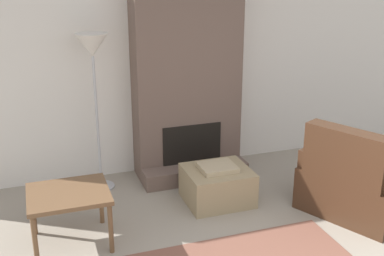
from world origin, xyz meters
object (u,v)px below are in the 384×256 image
Objects in this scene: ottoman at (217,185)px; side_table at (69,198)px; floor_lamp_left at (93,56)px; armchair at (353,186)px.

ottoman is 1.64m from side_table.
ottoman is 0.39× the size of floor_lamp_left.
side_table is (-2.80, 0.37, 0.15)m from armchair.
side_table reaches higher than ottoman.
side_table is at bearing 56.46° from armchair.
floor_lamp_left is at bearing 67.92° from side_table.
ottoman is at bearing 34.34° from armchair.
armchair is (1.22, -0.69, 0.11)m from ottoman.
floor_lamp_left reaches higher than side_table.
ottoman is 0.96× the size of side_table.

